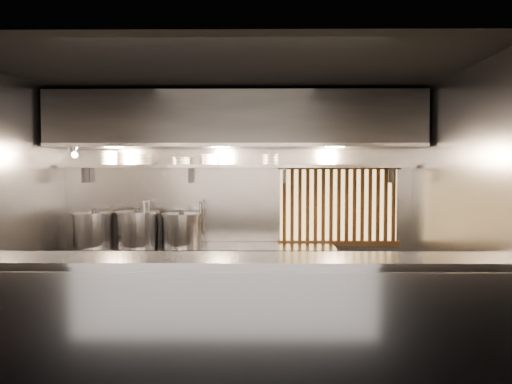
{
  "coord_description": "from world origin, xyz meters",
  "views": [
    {
      "loc": [
        0.3,
        -4.96,
        1.84
      ],
      "look_at": [
        0.24,
        0.55,
        1.59
      ],
      "focal_mm": 35.0,
      "sensor_mm": 36.0,
      "label": 1
    }
  ],
  "objects_px": {
    "stock_pot_right": "(181,229)",
    "heat_lamp": "(73,150)",
    "pendant_bulb": "(229,160)",
    "stock_pot_left": "(94,229)",
    "stock_pot_mid": "(138,228)"
  },
  "relations": [
    {
      "from": "heat_lamp",
      "to": "pendant_bulb",
      "type": "xyz_separation_m",
      "value": [
        1.8,
        0.35,
        -0.11
      ]
    },
    {
      "from": "heat_lamp",
      "to": "stock_pot_left",
      "type": "bearing_deg",
      "value": 59.75
    },
    {
      "from": "stock_pot_left",
      "to": "stock_pot_right",
      "type": "relative_size",
      "value": 0.84
    },
    {
      "from": "heat_lamp",
      "to": "stock_pot_mid",
      "type": "bearing_deg",
      "value": 20.4
    },
    {
      "from": "pendant_bulb",
      "to": "stock_pot_left",
      "type": "distance_m",
      "value": 1.86
    },
    {
      "from": "stock_pot_right",
      "to": "heat_lamp",
      "type": "bearing_deg",
      "value": -166.47
    },
    {
      "from": "stock_pot_right",
      "to": "pendant_bulb",
      "type": "bearing_deg",
      "value": 5.6
    },
    {
      "from": "pendant_bulb",
      "to": "stock_pot_mid",
      "type": "xyz_separation_m",
      "value": [
        -1.11,
        -0.09,
        -0.85
      ]
    },
    {
      "from": "stock_pot_left",
      "to": "stock_pot_mid",
      "type": "xyz_separation_m",
      "value": [
        0.54,
        0.0,
        0.01
      ]
    },
    {
      "from": "heat_lamp",
      "to": "stock_pot_left",
      "type": "distance_m",
      "value": 1.0
    },
    {
      "from": "heat_lamp",
      "to": "pendant_bulb",
      "type": "distance_m",
      "value": 1.83
    },
    {
      "from": "stock_pot_mid",
      "to": "stock_pot_right",
      "type": "xyz_separation_m",
      "value": [
        0.53,
        0.04,
        -0.01
      ]
    },
    {
      "from": "pendant_bulb",
      "to": "stock_pot_mid",
      "type": "distance_m",
      "value": 1.4
    },
    {
      "from": "heat_lamp",
      "to": "stock_pot_mid",
      "type": "height_order",
      "value": "heat_lamp"
    },
    {
      "from": "pendant_bulb",
      "to": "stock_pot_left",
      "type": "bearing_deg",
      "value": -176.67
    }
  ]
}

